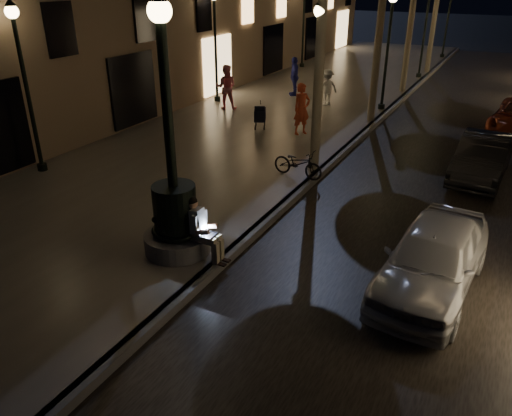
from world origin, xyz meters
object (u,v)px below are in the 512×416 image
Objects in this scene: pedestrian_red at (302,109)px; stroller at (260,115)px; pedestrian_white at (327,87)px; pedestrian_pink at (226,87)px; pedestrian_blue at (294,76)px; lamp_left_b at (215,31)px; bicycle at (298,163)px; lamp_curb_b at (389,35)px; lamp_curb_a at (318,65)px; lamp_curb_d at (449,10)px; car_second at (483,157)px; lamp_left_c at (304,15)px; lamp_left_a at (23,67)px; seated_man_laptop at (200,227)px; car_front at (433,258)px; fountain_lamppost at (175,207)px; lamp_curb_c at (426,20)px.

stroller is at bearing 124.65° from pedestrian_red.
pedestrian_white is at bearing 42.25° from pedestrian_red.
pedestrian_pink is 4.03m from pedestrian_blue.
lamp_left_b is 3.08× the size of bicycle.
bicycle is (-0.10, -8.92, -2.63)m from lamp_curb_b.
lamp_curb_a and lamp_curb_d have the same top height.
pedestrian_white is at bearing 17.93° from lamp_left_b.
pedestrian_white is (-6.93, 5.50, 0.35)m from car_second.
stroller is (3.77, -13.04, -2.53)m from lamp_left_c.
lamp_left_a is at bearing -149.53° from car_second.
lamp_curb_a and lamp_left_b have the same top height.
seated_man_laptop is at bearing -17.74° from pedestrian_blue.
pedestrian_white is (4.74, 11.53, -2.25)m from lamp_left_a.
pedestrian_red is at bearing 47.26° from pedestrian_white.
lamp_left_a is 1.20× the size of car_front.
lamp_curb_b is at bearing 89.64° from seated_man_laptop.
lamp_left_b is at bearing 120.30° from seated_man_laptop.
lamp_left_b is at bearing -66.44° from pedestrian_pink.
lamp_left_b is (-7.10, -18.00, 0.00)m from lamp_curb_d.
lamp_left_a is 1.00× the size of lamp_left_c.
seated_man_laptop is 14.19m from lamp_curb_b.
pedestrian_red is (-6.23, 0.97, 0.49)m from car_second.
fountain_lamppost is 15.11m from pedestrian_blue.
pedestrian_white is 1.01× the size of bicycle.
bicycle is (5.85, -5.83, -0.52)m from pedestrian_pink.
car_second is (7.90, -0.93, -0.08)m from stroller.
pedestrian_white is (-0.70, 4.54, -0.14)m from pedestrian_red.
pedestrian_pink is (-5.95, -3.09, -2.10)m from lamp_curb_b.
pedestrian_white reaches higher than car_front.
pedestrian_pink is at bearing -15.38° from pedestrian_white.
lamp_curb_b is (0.70, 14.00, 2.02)m from fountain_lamppost.
pedestrian_pink is (-2.62, 1.95, 0.42)m from stroller.
stroller is at bearing 138.28° from lamp_curb_a.
lamp_left_a is 9.23m from pedestrian_pink.
lamp_curb_c is (0.00, 16.00, 0.00)m from lamp_curb_a.
fountain_lamppost is at bearing -92.86° from lamp_curb_b.
lamp_curb_b and lamp_left_c have the same top height.
stroller is (-3.33, -13.04, -2.53)m from lamp_curb_c.
lamp_curb_d reaches higher than seated_man_laptop.
pedestrian_pink is (1.15, -11.09, -2.10)m from lamp_left_c.
lamp_curb_c is at bearing -141.23° from pedestrian_pink.
seated_man_laptop is at bearing -94.73° from stroller.
stroller is at bearing 109.86° from seated_man_laptop.
pedestrian_white reaches higher than seated_man_laptop.
lamp_curb_c is 3.08× the size of bicycle.
lamp_curb_d is at bearing 102.83° from car_front.
lamp_curb_d reaches higher than bicycle.
fountain_lamppost is at bearing -91.82° from lamp_curb_c.
car_second is at bearing 27.34° from lamp_left_a.
stroller is (-3.33, -5.04, -2.53)m from lamp_curb_b.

